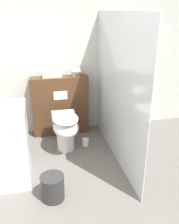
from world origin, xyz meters
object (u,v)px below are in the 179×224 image
(toilet, at_px, (66,129))
(hair_drier, at_px, (76,71))
(waste_bin, at_px, (53,187))
(sink_vanity, at_px, (9,145))

(toilet, bearing_deg, hair_drier, 65.74)
(toilet, distance_m, waste_bin, 1.07)
(toilet, relative_size, waste_bin, 2.13)
(sink_vanity, xyz_separation_m, hair_drier, (1.02, 1.16, 0.58))
(toilet, xyz_separation_m, sink_vanity, (-0.75, -0.56, 0.13))
(toilet, xyz_separation_m, hair_drier, (0.27, 0.61, 0.71))
(sink_vanity, relative_size, waste_bin, 3.76)
(hair_drier, bearing_deg, sink_vanity, -131.21)
(hair_drier, bearing_deg, waste_bin, -108.98)
(toilet, xyz_separation_m, waste_bin, (-0.28, -1.01, -0.21))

